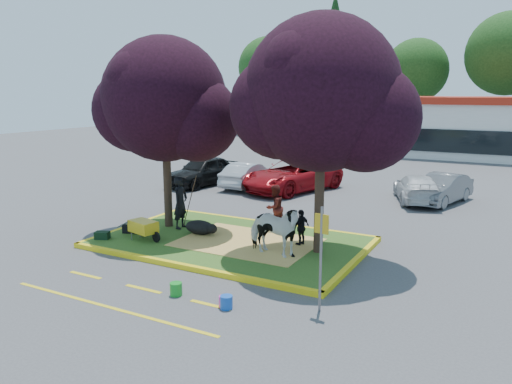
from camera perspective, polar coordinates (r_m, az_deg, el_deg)
The scene contains 32 objects.
ground at distance 16.12m, azimuth -2.88°, elevation -5.98°, with size 90.00×90.00×0.00m, color #424244.
median_island at distance 16.10m, azimuth -2.89°, elevation -5.72°, with size 8.00×5.00×0.15m, color #30541A.
curb_near at distance 14.07m, azimuth -8.39°, elevation -8.41°, with size 8.30×0.16×0.15m, color yellow.
curb_far at distance 18.26m, azimuth 1.32°, elevation -3.62°, with size 8.30×0.16×0.15m, color yellow.
curb_left at distance 18.47m, azimuth -13.81°, elevation -3.79°, with size 0.16×5.30×0.15m, color yellow.
curb_right at distance 14.51m, azimuth 11.17°, elevation -7.89°, with size 0.16×5.30×0.15m, color yellow.
straw_bedding at distance 15.78m, azimuth -1.02°, elevation -5.76°, with size 4.20×3.00×0.01m, color #EBBD60.
tree_purple_left at distance 17.29m, azimuth -10.38°, elevation 9.73°, with size 5.06×4.20×6.51m.
tree_purple_right at distance 14.25m, azimuth 7.58°, elevation 10.29°, with size 5.30×4.40×6.82m.
fire_lane_stripe_a at distance 14.25m, azimuth -18.90°, elevation -8.97°, with size 1.10×0.12×0.01m, color yellow.
fire_lane_stripe_b at distance 12.93m, azimuth -12.74°, elevation -10.75°, with size 1.10×0.12×0.01m, color yellow.
fire_lane_stripe_c at distance 11.79m, azimuth -5.19°, elevation -12.73°, with size 1.10×0.12×0.01m, color yellow.
fire_lane_long at distance 12.13m, azimuth -16.53°, elevation -12.48°, with size 6.00×0.10×0.01m, color yellow.
retail_building at distance 41.63m, azimuth 20.17°, elevation 7.22°, with size 20.40×8.40×4.40m.
treeline at distance 51.27m, azimuth 21.37°, elevation 13.95°, with size 46.58×7.80×14.63m.
cow at distance 14.33m, azimuth 1.99°, elevation -4.39°, with size 0.83×1.81×1.53m, color white.
calf at distance 16.72m, azimuth -6.42°, elevation -4.03°, with size 1.08×0.61×0.47m, color black.
handler at distance 17.39m, azimuth -8.63°, elevation -1.22°, with size 0.66×0.43×1.80m, color black.
visitor_a at distance 17.05m, azimuth 2.14°, elevation -1.76°, with size 0.76×0.59×1.56m, color #481714.
visitor_b at distance 15.43m, azimuth 5.20°, elevation -4.05°, with size 0.66×0.28×1.13m, color black.
wheelbarrow at distance 16.31m, azimuth -12.73°, elevation -3.90°, with size 1.68×0.76×0.63m.
gear_bag_dark at distance 17.31m, azimuth -13.99°, elevation -4.06°, with size 0.58×0.31×0.29m, color black.
gear_bag_green at distance 16.86m, azimuth -17.17°, elevation -4.75°, with size 0.45×0.28×0.24m, color black.
sign_post at distance 11.04m, azimuth 7.44°, elevation -6.35°, with size 0.34×0.08×2.39m.
bucket_green at distance 12.35m, azimuth -9.13°, elevation -10.90°, with size 0.30×0.30×0.32m, color #169325.
bucket_pink at distance 11.63m, azimuth -3.67°, elevation -12.39°, with size 0.24×0.24×0.26m, color #EA34A9.
bucket_blue at distance 11.54m, azimuth -3.40°, elevation -12.46°, with size 0.28×0.28×0.30m, color blue.
car_black at distance 26.08m, azimuth -6.08°, elevation 2.41°, with size 1.78×4.42×1.51m, color black.
car_silver at distance 25.43m, azimuth -0.91°, elevation 1.97°, with size 1.34×3.85×1.27m, color #A5A8AD.
car_red at distance 24.53m, azimuth 4.21°, elevation 1.89°, with size 2.53×5.48×1.52m, color #9C0D13.
car_white at distance 23.26m, azimuth 17.91°, elevation 0.43°, with size 1.67×4.12×1.19m, color silver.
car_grey at distance 23.21m, azimuth 20.43°, elevation 0.34°, with size 1.35×3.88×1.28m, color #585C60.
Camera 1 is at (8.00, -13.13, 4.83)m, focal length 35.00 mm.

